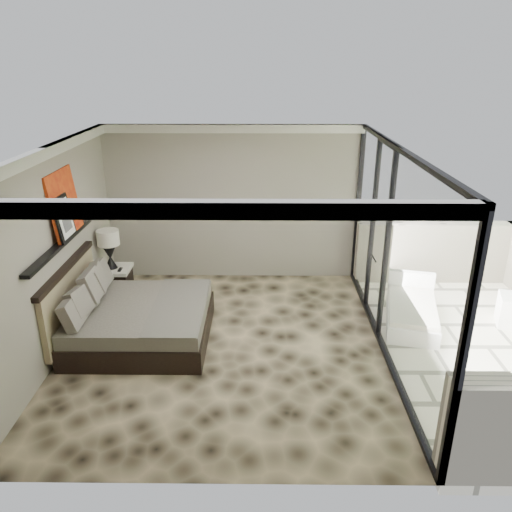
{
  "coord_description": "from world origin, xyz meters",
  "views": [
    {
      "loc": [
        0.51,
        -6.16,
        3.81
      ],
      "look_at": [
        0.44,
        0.4,
        1.22
      ],
      "focal_mm": 35.0,
      "sensor_mm": 36.0,
      "label": 1
    }
  ],
  "objects_px": {
    "table_lamp": "(109,244)",
    "lounger": "(411,311)",
    "bed": "(134,319)",
    "nightstand": "(116,282)"
  },
  "relations": [
    {
      "from": "table_lamp",
      "to": "lounger",
      "type": "xyz_separation_m",
      "value": [
        4.88,
        -0.87,
        -0.77
      ]
    },
    {
      "from": "bed",
      "to": "nightstand",
      "type": "bearing_deg",
      "value": 114.53
    },
    {
      "from": "bed",
      "to": "table_lamp",
      "type": "height_order",
      "value": "table_lamp"
    },
    {
      "from": "table_lamp",
      "to": "bed",
      "type": "bearing_deg",
      "value": -63.66
    },
    {
      "from": "nightstand",
      "to": "table_lamp",
      "type": "distance_m",
      "value": 0.69
    },
    {
      "from": "bed",
      "to": "table_lamp",
      "type": "distance_m",
      "value": 1.7
    },
    {
      "from": "nightstand",
      "to": "bed",
      "type": "bearing_deg",
      "value": -44.8
    },
    {
      "from": "bed",
      "to": "nightstand",
      "type": "distance_m",
      "value": 1.57
    },
    {
      "from": "nightstand",
      "to": "table_lamp",
      "type": "height_order",
      "value": "table_lamp"
    },
    {
      "from": "bed",
      "to": "lounger",
      "type": "bearing_deg",
      "value": 7.51
    }
  ]
}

